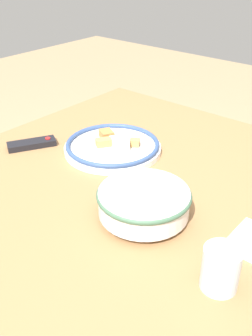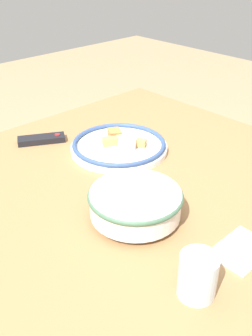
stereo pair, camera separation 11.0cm
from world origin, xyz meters
TOP-DOWN VIEW (x-y plane):
  - dining_table at (0.00, 0.00)m, footprint 1.18×1.08m
  - noodle_bowl at (-0.11, -0.14)m, footprint 0.23×0.23m
  - food_plate at (0.10, 0.15)m, footprint 0.31×0.31m
  - tv_remote at (-0.05, 0.37)m, footprint 0.16×0.12m
  - drinking_glass at (-0.19, -0.40)m, footprint 0.08×0.08m
  - folded_napkin at (-0.02, -0.39)m, footprint 0.13×0.09m

SIDE VIEW (x-z plane):
  - dining_table at x=0.00m, z-range 0.30..1.07m
  - folded_napkin at x=-0.02m, z-range 0.77..0.77m
  - tv_remote at x=-0.05m, z-range 0.77..0.79m
  - food_plate at x=0.10m, z-range 0.76..0.81m
  - noodle_bowl at x=-0.11m, z-range 0.78..0.85m
  - drinking_glass at x=-0.19m, z-range 0.77..0.86m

